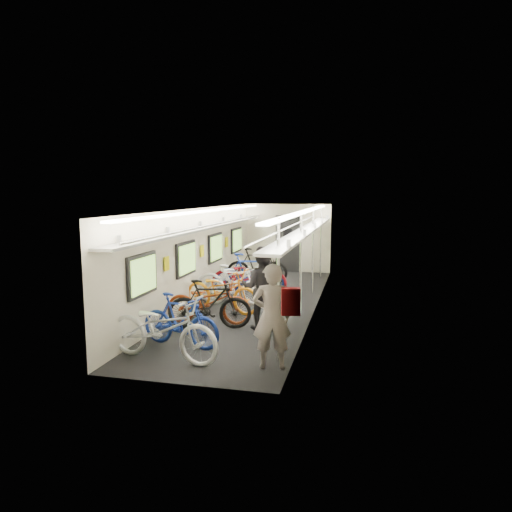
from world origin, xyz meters
The scene contains 14 objects.
train_car_shell centered at (-0.36, 0.71, 1.66)m, with size 10.00×10.00×10.00m.
bicycle_0 centered at (-0.63, -4.15, 0.55)m, with size 0.73×2.09×1.10m, color silver.
bicycle_1 centered at (-0.61, -3.44, 0.49)m, with size 0.46×1.63×0.98m, color navy.
bicycle_2 centered at (-0.59, -1.92, 0.48)m, with size 0.64×1.83×0.96m, color maroon.
bicycle_3 centered at (-0.45, -2.28, 0.52)m, with size 0.48×1.72×1.03m, color black.
bicycle_4 centered at (-0.61, -0.93, 0.52)m, with size 0.68×1.96×1.03m, color orange.
bicycle_5 centered at (-0.53, -0.17, 0.51)m, with size 0.48×1.69×1.01m, color white.
bicycle_6 centered at (-0.57, 0.31, 0.57)m, with size 0.76×2.18×1.14m, color silver.
bicycle_7 centered at (-0.39, 0.90, 0.59)m, with size 0.55×1.95×1.17m, color navy.
bicycle_8 centered at (-0.40, 0.89, 0.54)m, with size 0.72×2.06×1.08m, color maroon.
bicycle_9 centered at (-0.54, 2.45, 0.56)m, with size 0.53×1.87×1.12m, color black.
passenger_near centered at (1.20, -4.07, 0.85)m, with size 0.62×0.41×1.69m, color gray.
passenger_mid centered at (0.59, -2.03, 0.86)m, with size 0.83×0.65×1.71m, color black.
backpack centered at (1.61, -4.79, 1.28)m, with size 0.26×0.14×0.38m, color #A21015.
Camera 1 is at (2.54, -10.94, 2.77)m, focal length 32.00 mm.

